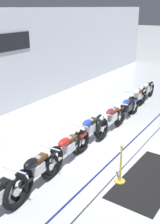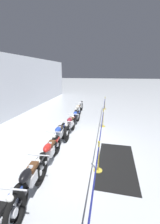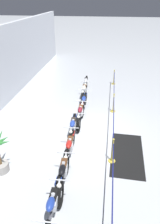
{
  "view_description": "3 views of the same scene",
  "coord_description": "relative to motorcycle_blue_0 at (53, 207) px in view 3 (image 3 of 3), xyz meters",
  "views": [
    {
      "loc": [
        -7.74,
        -3.54,
        4.23
      ],
      "look_at": [
        -0.33,
        1.21,
        0.91
      ],
      "focal_mm": 45.0,
      "sensor_mm": 36.0,
      "label": 1
    },
    {
      "loc": [
        -6.22,
        -1.28,
        3.12
      ],
      "look_at": [
        1.49,
        0.15,
        0.96
      ],
      "focal_mm": 24.0,
      "sensor_mm": 36.0,
      "label": 2
    },
    {
      "loc": [
        -8.58,
        -0.81,
        5.62
      ],
      "look_at": [
        0.83,
        0.54,
        0.49
      ],
      "focal_mm": 35.0,
      "sensor_mm": 36.0,
      "label": 3
    }
  ],
  "objects": [
    {
      "name": "ground_plane",
      "position": [
        4.69,
        -0.51,
        -0.48
      ],
      "size": [
        120.0,
        120.0,
        0.0
      ],
      "primitive_type": "plane",
      "color": "#B2B7BC"
    },
    {
      "name": "floor_banner",
      "position": [
        3.2,
        -2.21,
        -0.48
      ],
      "size": [
        2.83,
        1.36,
        0.01
      ],
      "primitive_type": "cube",
      "rotation": [
        0.0,
        0.0,
        -0.04
      ],
      "color": "black",
      "rests_on": "ground"
    },
    {
      "name": "motorcycle_red_2",
      "position": [
        2.64,
        0.02,
        -0.02
      ],
      "size": [
        2.39,
        0.62,
        0.93
      ],
      "color": "black",
      "rests_on": "ground"
    },
    {
      "name": "motorcycle_cream_6",
      "position": [
        8.16,
        0.16,
        -0.01
      ],
      "size": [
        2.23,
        0.62,
        0.95
      ],
      "color": "black",
      "rests_on": "ground"
    },
    {
      "name": "stanchion_far_left",
      "position": [
        3.18,
        -1.6,
        0.28
      ],
      "size": [
        12.58,
        0.28,
        1.05
      ],
      "color": "gold",
      "rests_on": "ground"
    },
    {
      "name": "motorcycle_black_1",
      "position": [
        1.26,
        -0.03,
        0.01
      ],
      "size": [
        2.32,
        0.62,
        0.99
      ],
      "color": "black",
      "rests_on": "ground"
    },
    {
      "name": "motorcycle_blue_0",
      "position": [
        0.0,
        0.0,
        0.0
      ],
      "size": [
        2.37,
        0.62,
        0.97
      ],
      "color": "black",
      "rests_on": "ground"
    },
    {
      "name": "stanchion_mid_left",
      "position": [
        2.67,
        -1.6,
        -0.12
      ],
      "size": [
        0.28,
        0.28,
        1.05
      ],
      "color": "gold",
      "rests_on": "ground"
    },
    {
      "name": "stanchion_mid_right",
      "position": [
        6.74,
        -1.6,
        -0.12
      ],
      "size": [
        0.28,
        0.28,
        1.05
      ],
      "color": "gold",
      "rests_on": "ground"
    },
    {
      "name": "motorcycle_blue_3",
      "position": [
        4.02,
        0.13,
        0.01
      ],
      "size": [
        2.23,
        0.62,
        0.97
      ],
      "color": "black",
      "rests_on": "ground"
    },
    {
      "name": "motorcycle_blue_5",
      "position": [
        6.69,
        -0.02,
        -0.02
      ],
      "size": [
        2.28,
        0.62,
        0.92
      ],
      "color": "black",
      "rests_on": "ground"
    },
    {
      "name": "stanchion_far_right",
      "position": [
        10.92,
        -1.6,
        -0.12
      ],
      "size": [
        0.28,
        0.28,
        1.05
      ],
      "color": "gold",
      "rests_on": "ground"
    },
    {
      "name": "motorcycle_silver_7",
      "position": [
        9.39,
        0.2,
        -0.01
      ],
      "size": [
        2.35,
        0.62,
        0.96
      ],
      "color": "black",
      "rests_on": "ground"
    },
    {
      "name": "motorcycle_maroon_4",
      "position": [
        5.34,
        -0.01,
        -0.01
      ],
      "size": [
        2.33,
        0.62,
        0.96
      ],
      "color": "black",
      "rests_on": "ground"
    }
  ]
}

